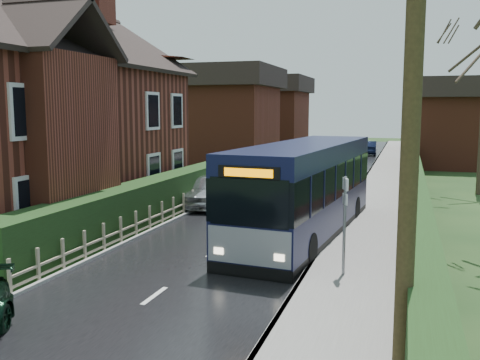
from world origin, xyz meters
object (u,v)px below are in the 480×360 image
(car_silver, at_px, (211,190))
(bus_stop_sign, at_px, (345,212))
(telegraph_pole, at_px, (410,145))
(bus, at_px, (305,190))
(brick_house, at_px, (27,107))

(car_silver, bearing_deg, bus_stop_sign, -52.88)
(telegraph_pole, bearing_deg, bus, 96.44)
(bus, distance_m, telegraph_pole, 10.71)
(brick_house, bearing_deg, car_silver, 36.66)
(telegraph_pole, bearing_deg, car_silver, 108.51)
(bus_stop_sign, relative_size, telegraph_pole, 0.35)
(brick_house, xyz_separation_m, bus_stop_sign, (12.73, -4.23, -2.64))
(brick_house, xyz_separation_m, telegraph_pole, (14.19, -9.78, -0.58))
(brick_house, distance_m, telegraph_pole, 17.24)
(bus_stop_sign, xyz_separation_m, telegraph_pole, (1.45, -5.55, 2.06))
(car_silver, bearing_deg, brick_house, -144.40)
(brick_house, height_order, bus_stop_sign, brick_house)
(bus, distance_m, car_silver, 6.60)
(bus_stop_sign, bearing_deg, brick_house, 141.67)
(bus, xyz_separation_m, bus_stop_sign, (1.80, -4.41, 0.17))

